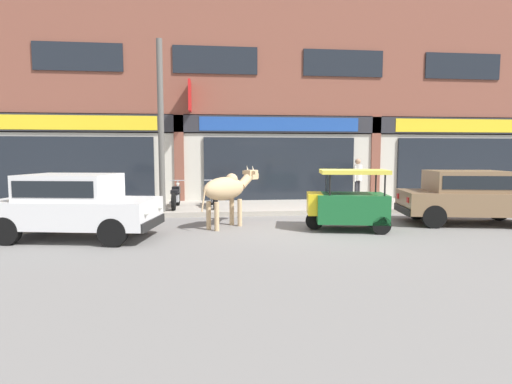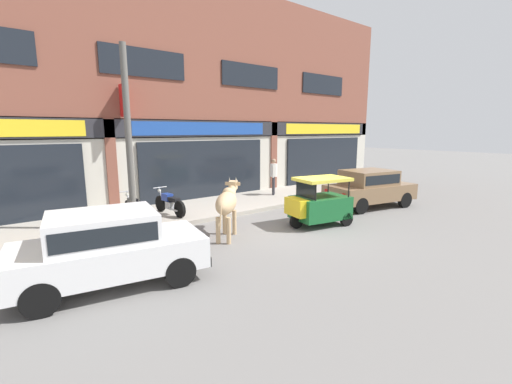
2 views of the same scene
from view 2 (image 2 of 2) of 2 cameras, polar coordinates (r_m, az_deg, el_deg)
name	(u,v)px [view 2 (image 2 of 2)]	position (r m, az deg, el deg)	size (l,w,h in m)	color
ground_plane	(295,227)	(10.80, 6.45, -5.87)	(90.00, 90.00, 0.00)	slate
sidewalk	(227,205)	(13.63, -4.86, -2.10)	(19.00, 3.18, 0.15)	#A8A093
shop_building	(201,99)	(14.94, -9.19, 15.06)	(23.00, 1.40, 8.98)	brown
cow	(227,203)	(9.52, -4.86, -1.80)	(1.68, 1.68, 1.61)	tan
car_0	(369,187)	(14.08, 18.37, 0.87)	(3.81, 2.25, 1.46)	black
car_1	(108,245)	(7.24, -23.49, -8.11)	(3.79, 2.18, 1.46)	black
auto_rickshaw	(318,205)	(11.02, 10.34, -2.09)	(2.11, 1.46, 1.52)	black
motorcycle_0	(135,209)	(11.51, -19.59, -2.64)	(0.52, 1.81, 0.88)	black
motorcycle_1	(169,203)	(12.01, -14.22, -1.82)	(0.52, 1.81, 0.88)	black
pedestrian	(274,173)	(15.13, 2.96, 3.23)	(0.39, 0.36, 1.60)	#2D2D33
utility_pole	(129,139)	(10.33, -20.46, 8.20)	(0.18, 0.18, 5.16)	#595651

